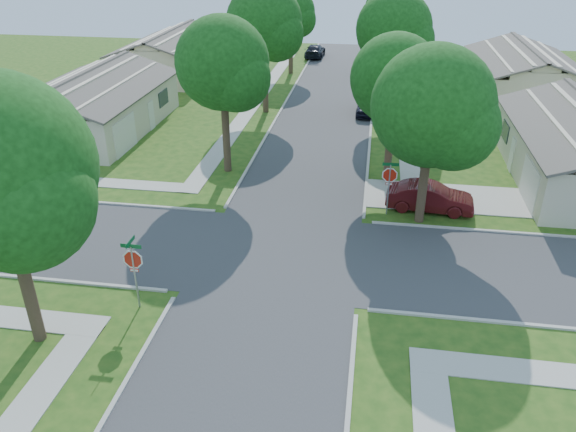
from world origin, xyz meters
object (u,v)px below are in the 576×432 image
(tree_e_far, at_px, (392,12))
(house_nw_near, at_px, (93,108))
(tree_w_near, at_px, (224,68))
(car_curb_west, at_px, (315,51))
(tree_ne_corner, at_px, (433,112))
(car_curb_east, at_px, (368,105))
(tree_w_mid, at_px, (265,26))
(stop_sign_ne, at_px, (390,177))
(house_ne_far, at_px, (522,78))
(car_driveway, at_px, (430,197))
(tree_sw_corner, at_px, (1,177))
(tree_e_near, at_px, (396,83))
(tree_e_mid, at_px, (394,33))
(house_nw_far, at_px, (173,58))
(stop_sign_sw, at_px, (133,262))
(tree_w_far, at_px, (291,15))

(tree_e_far, height_order, house_nw_near, tree_e_far)
(tree_w_near, distance_m, car_curb_west, 33.43)
(tree_w_near, bearing_deg, tree_ne_corner, -23.56)
(car_curb_west, bearing_deg, car_curb_east, 108.87)
(tree_w_mid, bearing_deg, house_nw_near, -152.10)
(stop_sign_ne, height_order, car_curb_east, stop_sign_ne)
(house_ne_far, distance_m, car_driveway, 25.22)
(tree_sw_corner, height_order, car_curb_west, tree_sw_corner)
(tree_e_far, relative_size, tree_ne_corner, 1.01)
(tree_e_near, xyz_separation_m, tree_sw_corner, (-12.19, -16.00, 0.62))
(stop_sign_ne, height_order, car_curb_west, stop_sign_ne)
(tree_e_near, bearing_deg, tree_e_mid, 89.97)
(house_nw_near, distance_m, car_curb_west, 29.85)
(stop_sign_ne, xyz_separation_m, tree_e_near, (0.05, 4.31, 3.61))
(stop_sign_ne, height_order, house_nw_far, house_nw_far)
(tree_sw_corner, bearing_deg, stop_sign_sw, 39.97)
(tree_w_mid, distance_m, tree_w_far, 13.04)
(stop_sign_sw, bearing_deg, house_nw_far, 107.10)
(tree_e_mid, xyz_separation_m, tree_sw_corner, (-12.19, -28.00, 0.01))
(stop_sign_sw, height_order, tree_sw_corner, tree_sw_corner)
(tree_e_far, relative_size, tree_w_far, 1.09)
(tree_e_mid, distance_m, tree_ne_corner, 16.89)
(stop_sign_ne, bearing_deg, house_nw_near, 153.54)
(stop_sign_ne, relative_size, tree_w_mid, 0.31)
(tree_sw_corner, relative_size, house_nw_far, 0.70)
(tree_ne_corner, bearing_deg, tree_w_near, 156.44)
(house_nw_far, bearing_deg, tree_w_far, 10.05)
(car_driveway, height_order, car_curb_west, car_driveway)
(house_ne_far, distance_m, car_curb_east, 14.74)
(tree_e_near, relative_size, car_curb_east, 1.98)
(tree_e_near, xyz_separation_m, car_driveway, (2.10, -3.51, -4.92))
(house_ne_far, relative_size, car_curb_west, 2.89)
(tree_e_far, bearing_deg, tree_e_mid, -89.98)
(tree_w_near, xyz_separation_m, house_ne_far, (20.64, 19.99, -4.60))
(tree_e_mid, bearing_deg, tree_w_near, -128.08)
(stop_sign_sw, xyz_separation_m, tree_w_far, (0.05, 38.71, 3.48))
(stop_sign_sw, height_order, tree_e_mid, tree_e_mid)
(tree_e_near, height_order, house_nw_near, tree_e_near)
(house_ne_far, distance_m, house_nw_near, 34.91)
(tree_w_far, bearing_deg, house_nw_far, -169.95)
(house_nw_near, bearing_deg, stop_sign_sw, -60.17)
(stop_sign_sw, xyz_separation_m, house_nw_far, (-11.29, 36.70, -0.51))
(tree_w_mid, height_order, house_nw_near, tree_w_mid)
(car_driveway, bearing_deg, car_curb_east, 17.78)
(tree_e_far, distance_m, car_curb_west, 12.43)
(car_curb_west, bearing_deg, tree_e_far, 136.34)
(stop_sign_sw, relative_size, house_nw_near, 0.22)
(stop_sign_sw, height_order, tree_w_near, tree_w_near)
(stop_sign_ne, relative_size, tree_e_far, 0.34)
(tree_e_mid, xyz_separation_m, house_nw_far, (-20.75, 10.99, -4.74))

